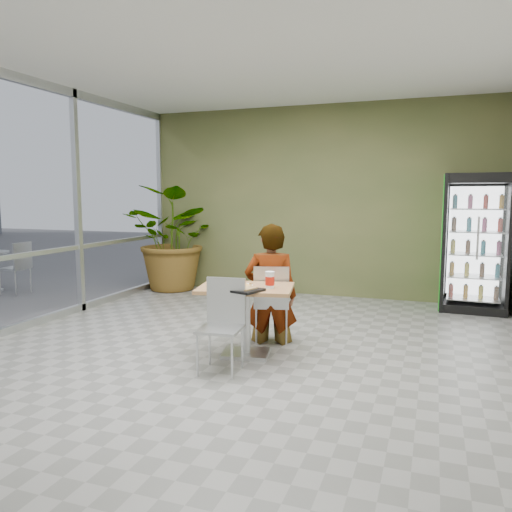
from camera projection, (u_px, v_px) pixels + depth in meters
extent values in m
plane|color=gray|center=(240.00, 355.00, 5.35)|extent=(7.00, 7.00, 0.00)
cube|color=tan|center=(246.00, 288.00, 5.27)|extent=(1.09, 0.86, 0.04)
cylinder|color=#B3B6B8|center=(246.00, 323.00, 5.31)|extent=(0.10, 0.10, 0.71)
cube|color=#B3B6B8|center=(246.00, 353.00, 5.35)|extent=(0.56, 0.48, 0.04)
cube|color=#B3B6B8|center=(272.00, 305.00, 5.86)|extent=(0.49, 0.49, 0.03)
cube|color=#B3B6B8|center=(271.00, 288.00, 5.64)|extent=(0.39, 0.13, 0.48)
cylinder|color=#B3B6B8|center=(287.00, 319.00, 6.04)|extent=(0.02, 0.02, 0.43)
cylinder|color=#B3B6B8|center=(258.00, 319.00, 6.07)|extent=(0.02, 0.02, 0.43)
cylinder|color=#B3B6B8|center=(286.00, 326.00, 5.70)|extent=(0.02, 0.02, 0.43)
cylinder|color=#B3B6B8|center=(256.00, 326.00, 5.73)|extent=(0.02, 0.02, 0.43)
cube|color=#B3B6B8|center=(220.00, 329.00, 4.80)|extent=(0.43, 0.43, 0.03)
cube|color=#B3B6B8|center=(226.00, 301.00, 4.95)|extent=(0.40, 0.06, 0.47)
cylinder|color=#B3B6B8|center=(198.00, 355.00, 4.70)|extent=(0.02, 0.02, 0.43)
cylinder|color=#B3B6B8|center=(232.00, 357.00, 4.62)|extent=(0.02, 0.02, 0.43)
cylinder|color=#B3B6B8|center=(210.00, 344.00, 5.03)|extent=(0.02, 0.02, 0.43)
cylinder|color=#B3B6B8|center=(242.00, 347.00, 4.95)|extent=(0.02, 0.02, 0.43)
imported|color=black|center=(271.00, 296.00, 5.80)|extent=(0.71, 0.55, 1.69)
cylinder|color=white|center=(243.00, 285.00, 5.30)|extent=(0.22, 0.22, 0.01)
cylinder|color=white|center=(270.00, 280.00, 5.16)|extent=(0.09, 0.09, 0.16)
cylinder|color=red|center=(270.00, 281.00, 5.16)|extent=(0.09, 0.09, 0.09)
cylinder|color=white|center=(270.00, 272.00, 5.15)|extent=(0.10, 0.10, 0.01)
cube|color=white|center=(214.00, 286.00, 5.21)|extent=(0.20, 0.20, 0.02)
cube|color=black|center=(241.00, 289.00, 5.03)|extent=(0.49, 0.42, 0.02)
cube|color=black|center=(476.00, 243.00, 7.32)|extent=(0.94, 0.75, 2.02)
cube|color=#19A71A|center=(442.00, 242.00, 7.47)|extent=(0.04, 0.69, 1.98)
cube|color=white|center=(477.00, 244.00, 7.00)|extent=(0.73, 0.05, 1.61)
imported|color=#316026|center=(176.00, 238.00, 8.95)|extent=(2.01, 1.85, 1.87)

